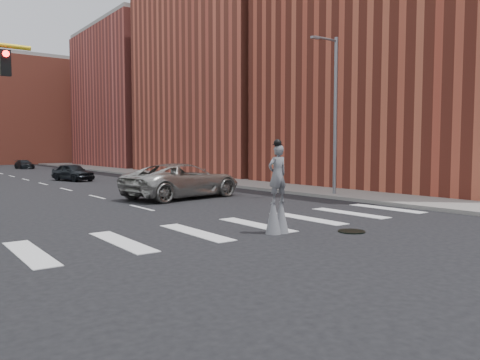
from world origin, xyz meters
The scene contains 12 objects.
ground_plane centered at (0.00, 0.00, 0.00)m, with size 160.00×160.00×0.00m, color black.
sidewalk_right centered at (12.50, 25.00, 0.09)m, with size 5.00×90.00×0.18m, color slate.
manhole centered at (3.00, -2.00, 0.02)m, with size 0.90×0.90×0.04m, color black.
building_near centered at (22.00, 8.00, 11.00)m, with size 16.00×20.00×22.00m, color #953928.
building_mid centered at (22.00, 30.00, 12.00)m, with size 16.00×22.00×24.00m, color #B14C37.
building_far centered at (22.00, 54.00, 10.00)m, with size 16.00×22.00×20.00m, color #AA473F.
building_backdrop centered at (6.00, 78.00, 9.00)m, with size 26.00×14.00×18.00m, color #B14C37.
streetlight centered at (10.90, 6.00, 4.90)m, with size 2.05×0.20×9.00m.
stilt_performer centered at (0.83, -0.70, 1.28)m, with size 0.84×0.54×3.10m.
suv_crossing centered at (3.77, 10.74, 0.97)m, with size 3.22×6.98×1.94m, color #A5A39C.
car_near centered at (2.87, 27.90, 0.74)m, with size 1.74×4.32×1.47m, color black.
car_far centered at (4.63, 54.68, 0.58)m, with size 1.63×4.01×1.16m, color black.
Camera 1 is at (-9.24, -12.23, 2.83)m, focal length 35.00 mm.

